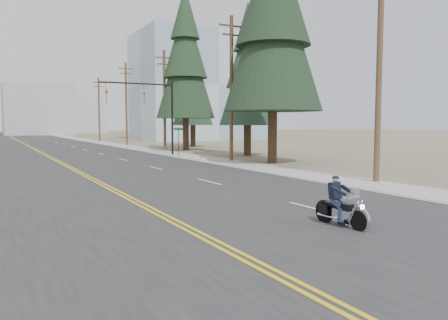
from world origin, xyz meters
The scene contains 19 objects.
ground_plane centered at (0.00, 0.00, 0.00)m, with size 400.00×400.00×0.00m, color #776D56.
road centered at (0.00, 70.00, 0.01)m, with size 20.00×200.00×0.01m, color #303033.
sidewalk_right centered at (11.50, 70.00, 0.01)m, with size 3.00×200.00×0.01m, color #A5A5A0.
traffic_mast_right centered at (8.98, 32.00, 4.94)m, with size 7.10×0.26×7.00m.
street_sign centered at (10.80, 30.00, 1.80)m, with size 0.90×0.06×2.62m.
utility_pole_a centered at (12.50, 8.00, 5.73)m, with size 2.20×0.30×11.00m.
utility_pole_b centered at (12.50, 23.00, 5.98)m, with size 2.20×0.30×11.50m.
utility_pole_c centered at (12.50, 38.00, 5.73)m, with size 2.20×0.30×11.00m.
utility_pole_d centered at (12.50, 53.00, 5.98)m, with size 2.20×0.30×11.50m.
utility_pole_e centered at (12.50, 70.00, 5.73)m, with size 2.20×0.30×11.00m.
glass_building centered at (32.00, 70.00, 10.00)m, with size 24.00×16.00×20.00m, color #9EB5CC.
haze_bldg_b centered at (8.00, 125.00, 7.00)m, with size 18.00×14.00×14.00m, color #ADB2B7.
haze_bldg_c centered at (40.00, 110.00, 9.00)m, with size 16.00×12.00×18.00m, color #B7BCC6.
haze_bldg_e centered at (25.00, 150.00, 6.00)m, with size 14.00×14.00×12.00m, color #B7BCC6.
motorcyclist centered at (3.99, 1.53, 0.72)m, with size 0.79×1.85×1.44m, color black, non-canonical shape.
conifer_near centered at (14.15, 19.60, 11.28)m, with size 7.42×7.42×19.64m.
conifer_mid centered at (16.71, 27.37, 8.18)m, with size 5.35×5.35×14.26m.
conifer_tall centered at (14.80, 37.47, 10.42)m, with size 6.53×6.53×18.14m.
conifer_far centered at (18.95, 44.71, 8.13)m, with size 5.29×5.29×14.18m.
Camera 1 is at (-4.80, -7.67, 2.92)m, focal length 35.00 mm.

